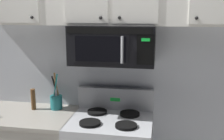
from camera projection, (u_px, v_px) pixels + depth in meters
back_wall at (117, 64)px, 2.80m from camera, size 5.20×0.10×2.70m
over_range_microwave at (113, 45)px, 2.51m from camera, size 0.76×0.43×0.35m
utensil_crock_teal at (56, 100)px, 2.79m from camera, size 0.12×0.12×0.38m
pepper_mill at (33, 99)px, 2.78m from camera, size 0.05×0.05×0.21m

